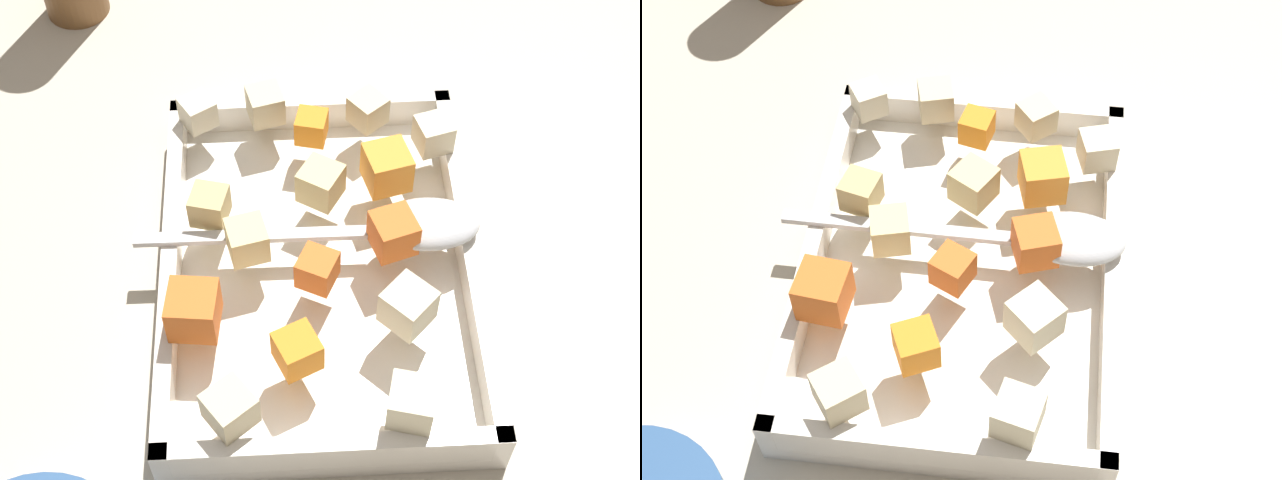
% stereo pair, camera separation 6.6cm
% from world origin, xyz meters
% --- Properties ---
extents(ground_plane, '(4.00, 4.00, 0.00)m').
position_xyz_m(ground_plane, '(0.00, 0.00, 0.00)').
color(ground_plane, '#BCB29E').
extents(baking_dish, '(0.32, 0.24, 0.04)m').
position_xyz_m(baking_dish, '(-0.00, 0.01, 0.01)').
color(baking_dish, white).
rests_on(baking_dish, ground_plane).
extents(carrot_chunk_corner_ne, '(0.04, 0.04, 0.03)m').
position_xyz_m(carrot_chunk_corner_ne, '(-0.06, 0.07, 0.06)').
color(carrot_chunk_corner_ne, orange).
rests_on(carrot_chunk_corner_ne, baking_dish).
extents(carrot_chunk_far_right, '(0.04, 0.04, 0.03)m').
position_xyz_m(carrot_chunk_far_right, '(0.06, -0.08, 0.06)').
color(carrot_chunk_far_right, orange).
rests_on(carrot_chunk_far_right, baking_dish).
extents(carrot_chunk_corner_sw, '(0.04, 0.04, 0.03)m').
position_xyz_m(carrot_chunk_corner_sw, '(0.09, -0.01, 0.06)').
color(carrot_chunk_corner_sw, orange).
rests_on(carrot_chunk_corner_sw, baking_dish).
extents(carrot_chunk_near_left, '(0.04, 0.04, 0.03)m').
position_xyz_m(carrot_chunk_near_left, '(0.00, 0.07, 0.06)').
color(carrot_chunk_near_left, orange).
rests_on(carrot_chunk_near_left, baking_dish).
extents(carrot_chunk_under_handle, '(0.03, 0.03, 0.02)m').
position_xyz_m(carrot_chunk_under_handle, '(-0.11, 0.01, 0.05)').
color(carrot_chunk_under_handle, orange).
rests_on(carrot_chunk_under_handle, baking_dish).
extents(carrot_chunk_near_spoon, '(0.03, 0.03, 0.03)m').
position_xyz_m(carrot_chunk_near_spoon, '(0.03, 0.01, 0.06)').
color(carrot_chunk_near_spoon, orange).
rests_on(carrot_chunk_near_spoon, baking_dish).
extents(potato_chunk_corner_nw, '(0.03, 0.03, 0.03)m').
position_xyz_m(potato_chunk_corner_nw, '(-0.00, -0.04, 0.06)').
color(potato_chunk_corner_nw, '#E0CC89').
rests_on(potato_chunk_corner_nw, baking_dish).
extents(potato_chunk_mid_left, '(0.04, 0.04, 0.03)m').
position_xyz_m(potato_chunk_mid_left, '(0.14, 0.06, 0.06)').
color(potato_chunk_mid_left, beige).
rests_on(potato_chunk_mid_left, baking_dish).
extents(potato_chunk_far_left, '(0.03, 0.03, 0.03)m').
position_xyz_m(potato_chunk_far_left, '(-0.10, 0.11, 0.06)').
color(potato_chunk_far_left, beige).
rests_on(potato_chunk_far_left, baking_dish).
extents(potato_chunk_rim_edge, '(0.03, 0.03, 0.03)m').
position_xyz_m(potato_chunk_rim_edge, '(-0.03, -0.07, 0.06)').
color(potato_chunk_rim_edge, tan).
rests_on(potato_chunk_rim_edge, baking_dish).
extents(potato_chunk_heap_top, '(0.03, 0.03, 0.03)m').
position_xyz_m(potato_chunk_heap_top, '(-0.14, -0.03, 0.06)').
color(potato_chunk_heap_top, beige).
rests_on(potato_chunk_heap_top, baking_dish).
extents(potato_chunk_heap_side, '(0.04, 0.04, 0.03)m').
position_xyz_m(potato_chunk_heap_side, '(0.13, -0.05, 0.06)').
color(potato_chunk_heap_side, beige).
rests_on(potato_chunk_heap_side, baking_dish).
extents(potato_chunk_near_right, '(0.04, 0.04, 0.03)m').
position_xyz_m(potato_chunk_near_right, '(-0.05, 0.02, 0.06)').
color(potato_chunk_near_right, '#E0CC89').
rests_on(potato_chunk_near_right, baking_dish).
extents(potato_chunk_back_center, '(0.04, 0.04, 0.03)m').
position_xyz_m(potato_chunk_back_center, '(-0.13, 0.06, 0.06)').
color(potato_chunk_back_center, beige).
rests_on(potato_chunk_back_center, baking_dish).
extents(potato_chunk_corner_se, '(0.04, 0.04, 0.03)m').
position_xyz_m(potato_chunk_corner_se, '(0.06, 0.07, 0.06)').
color(potato_chunk_corner_se, beige).
rests_on(potato_chunk_corner_se, baking_dish).
extents(parsnip_chunk_front_center, '(0.03, 0.03, 0.02)m').
position_xyz_m(parsnip_chunk_front_center, '(-0.13, -0.08, 0.06)').
color(parsnip_chunk_front_center, beige).
rests_on(parsnip_chunk_front_center, baking_dish).
extents(serving_spoon, '(0.05, 0.26, 0.02)m').
position_xyz_m(serving_spoon, '(-0.01, 0.08, 0.05)').
color(serving_spoon, silver).
rests_on(serving_spoon, baking_dish).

